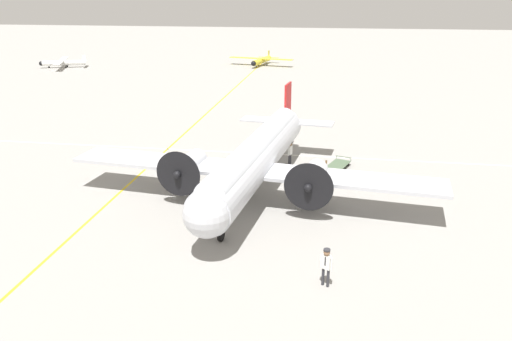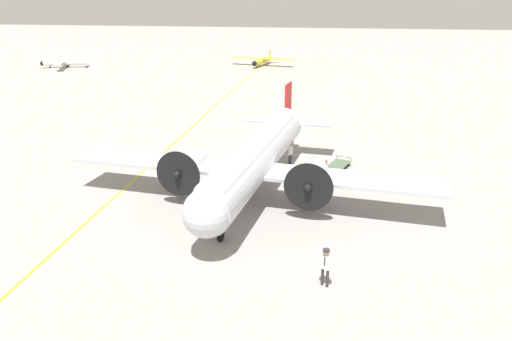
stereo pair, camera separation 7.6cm
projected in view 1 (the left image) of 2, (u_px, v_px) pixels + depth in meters
The scene contains 11 objects.
ground_plane at pixel (256, 193), 30.92m from camera, with size 300.00×300.00×0.00m, color gray.
apron_line_eastwest at pixel (127, 185), 32.17m from camera, with size 120.00×0.16×0.01m.
apron_line_northsouth at pixel (272, 154), 38.37m from camera, with size 0.16×120.00×0.01m.
airliner_main at pixel (254, 159), 29.79m from camera, with size 19.26×22.28×5.34m.
crew_foreground at pixel (326, 263), 20.86m from camera, with size 0.40×0.53×1.75m.
passenger_boarding at pixel (290, 151), 35.46m from camera, with size 0.58×0.38×1.78m.
suitcase_near_door at pixel (326, 164), 35.33m from camera, with size 0.46×0.13×0.53m.
suitcase_upright_spare at pixel (321, 164), 35.60m from camera, with size 0.37×0.17×0.47m.
baggage_cart at pixel (338, 165), 35.15m from camera, with size 2.64×1.88×0.56m.
light_aircraft_distant at pixel (62, 63), 81.61m from camera, with size 9.72×7.49×1.94m.
light_aircraft_taxiing at pixel (261, 60), 83.81m from camera, with size 8.36×11.08×2.11m.
Camera 1 is at (-28.25, -4.52, 11.81)m, focal length 35.00 mm.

